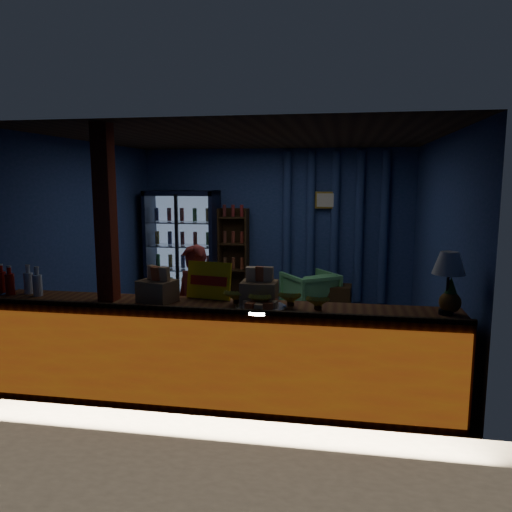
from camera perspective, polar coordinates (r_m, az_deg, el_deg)
The scene contains 19 objects.
ground at distance 6.67m, azimuth -0.37°, elevation -9.49°, with size 4.60×4.60×0.00m, color #515154.
room_walls at distance 6.36m, azimuth -0.38°, elevation 4.06°, with size 4.60×4.60×4.60m.
counter at distance 4.75m, azimuth -4.55°, elevation -11.13°, with size 4.40×0.57×0.99m.
support_post at distance 4.92m, azimuth -16.58°, elevation -0.87°, with size 0.16×0.16×2.60m, color #9A2E16.
beverage_cooler at distance 8.66m, azimuth -8.23°, elevation 1.00°, with size 1.20×0.62×1.90m.
bottle_shelf at distance 8.59m, azimuth -2.52°, elevation 0.09°, with size 0.50×0.28×1.60m.
curtain_folds at distance 8.41m, azimuth 8.98°, elevation 3.27°, with size 1.74×0.14×2.50m.
framed_picture at distance 8.34m, azimuth 8.01°, elevation 6.35°, with size 0.36×0.04×0.28m.
shopkeeper at distance 5.36m, azimuth -7.04°, elevation -6.29°, with size 0.52×0.34×1.41m, color maroon.
green_chair at distance 7.82m, azimuth 6.18°, elevation -4.24°, with size 0.72×0.74×0.67m, color #5AB46B.
side_table at distance 7.82m, azimuth 8.83°, elevation -5.01°, with size 0.56×0.42×0.58m.
yellow_sign at distance 4.82m, azimuth -5.40°, elevation -2.79°, with size 0.46×0.16×0.36m.
soda_bottles at distance 5.53m, azimuth -25.44°, elevation -2.74°, with size 0.54×0.17×0.29m.
snack_box_left at distance 4.78m, azimuth -11.20°, elevation -3.75°, with size 0.38×0.34×0.34m.
snack_box_centre at distance 4.61m, azimuth 0.38°, elevation -4.01°, with size 0.33×0.27×0.34m.
pastry_tray at distance 4.45m, azimuth 0.57°, elevation -5.76°, with size 0.46×0.46×0.08m.
banana_bunches at distance 4.50m, azimuth 2.27°, elevation -4.89°, with size 0.98×0.29×0.16m.
table_lamp at distance 4.50m, azimuth 21.18°, elevation -1.04°, with size 0.28×0.28×0.54m.
pineapple at distance 4.57m, azimuth 21.31°, elevation -4.61°, with size 0.18×0.18×0.32m.
Camera 1 is at (1.13, -6.23, 2.09)m, focal length 35.00 mm.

